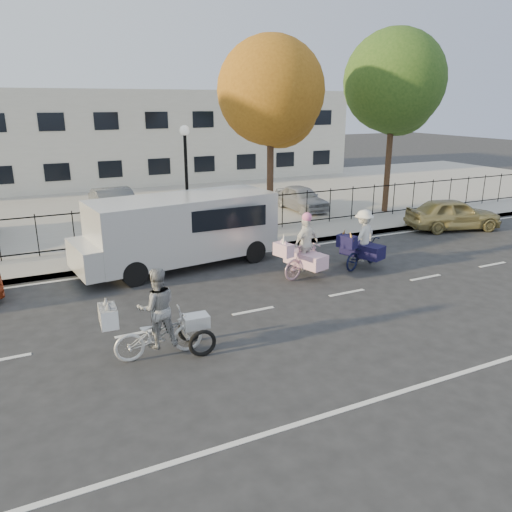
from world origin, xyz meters
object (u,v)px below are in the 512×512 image
lamppost (186,164)px  gold_sedan (453,214)px  bull_bike (362,245)px  pedestrian (114,238)px  white_van (180,228)px  zebra_trike (158,323)px  unicorn_bike (305,254)px  lot_car_c (115,206)px  lot_car_d (301,198)px

lamppost → gold_sedan: bearing=-13.2°
bull_bike → pedestrian: bearing=41.1°
lamppost → white_van: lamppost is taller
lamppost → zebra_trike: bearing=-112.6°
unicorn_bike → pedestrian: unicorn_bike is taller
lamppost → lot_car_c: (-1.92, 4.34, -2.22)m
zebra_trike → white_van: bearing=-19.1°
bull_bike → lot_car_d: 8.61m
bull_bike → lamppost: bearing=19.0°
gold_sedan → lot_car_c: (-12.95, 6.92, 0.21)m
bull_bike → white_van: white_van is taller
zebra_trike → lot_car_c: 12.52m
lot_car_d → lot_car_c: bearing=171.1°
unicorn_bike → pedestrian: size_ratio=1.31×
bull_bike → pedestrian: size_ratio=1.34×
lamppost → pedestrian: bearing=-157.1°
bull_bike → lot_car_c: (-6.23, 9.40, 0.11)m
zebra_trike → gold_sedan: zebra_trike is taller
zebra_trike → lot_car_d: zebra_trike is taller
bull_bike → gold_sedan: bull_bike is taller
bull_bike → zebra_trike: bearing=90.1°
unicorn_bike → white_van: size_ratio=0.31×
white_van → pedestrian: bearing=145.4°
lot_car_d → pedestrian: bearing=-157.0°
white_van → lot_car_c: (-0.90, 6.64, -0.41)m
white_van → lot_car_c: 6.71m
zebra_trike → lamppost: bearing=-19.7°
white_van → gold_sedan: (12.05, -0.28, -0.62)m
unicorn_bike → lot_car_c: 10.25m
unicorn_bike → bull_bike: size_ratio=0.98×
bull_bike → white_van: bearing=41.2°
lamppost → lot_car_d: 7.92m
zebra_trike → unicorn_bike: bearing=-58.3°
white_van → gold_sedan: size_ratio=1.72×
bull_bike → gold_sedan: bearing=-91.2°
lamppost → unicorn_bike: (2.10, -5.08, -2.35)m
pedestrian → lot_car_c: pedestrian is taller
bull_bike → gold_sedan: size_ratio=0.54×
lamppost → unicorn_bike: 5.98m
lamppost → zebra_trike: size_ratio=1.86×
lamppost → white_van: (-1.02, -2.30, -1.82)m
gold_sedan → lot_car_d: 7.09m
bull_bike → pedestrian: (-7.31, 3.79, 0.18)m
gold_sedan → lot_car_d: gold_sedan is taller
lot_car_d → unicorn_bike: bearing=-121.2°
pedestrian → unicorn_bike: bearing=127.8°
gold_sedan → white_van: bearing=104.4°
lamppost → gold_sedan: lamppost is taller
lamppost → bull_bike: size_ratio=2.01×
zebra_trike → gold_sedan: 15.41m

